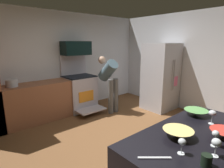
{
  "coord_description": "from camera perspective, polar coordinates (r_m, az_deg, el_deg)",
  "views": [
    {
      "loc": [
        -2.2,
        -2.25,
        1.82
      ],
      "look_at": [
        -0.0,
        0.3,
        1.05
      ],
      "focal_mm": 29.25,
      "sensor_mm": 36.0,
      "label": 1
    }
  ],
  "objects": [
    {
      "name": "ground_plane",
      "position": [
        3.64,
        3.27,
        -17.33
      ],
      "size": [
        5.2,
        4.8,
        0.02
      ],
      "primitive_type": "cube",
      "color": "brown"
    },
    {
      "name": "refrigerator",
      "position": [
        5.19,
        14.94,
        2.23
      ],
      "size": [
        0.85,
        0.76,
        1.8
      ],
      "color": "#B9B7BD",
      "rests_on": "ground"
    },
    {
      "name": "wine_glass_extra",
      "position": [
        2.39,
        28.88,
        -8.13
      ],
      "size": [
        0.08,
        0.08,
        0.17
      ],
      "color": "silver",
      "rests_on": "counter_island"
    },
    {
      "name": "knife_chef",
      "position": [
        1.63,
        13.16,
        -21.54
      ],
      "size": [
        0.22,
        0.2,
        0.01
      ],
      "primitive_type": "cube",
      "rotation": [
        0.0,
        0.0,
        5.57
      ],
      "color": "#B7BABF",
      "rests_on": "counter_island"
    },
    {
      "name": "oven_range",
      "position": [
        5.05,
        -10.06,
        -2.39
      ],
      "size": [
        0.76,
        1.05,
        1.49
      ],
      "color": "#BEB6C2",
      "rests_on": "ground"
    },
    {
      "name": "person_cook",
      "position": [
        4.79,
        -0.82,
        1.55
      ],
      "size": [
        0.31,
        0.67,
        1.46
      ],
      "color": "#595959",
      "rests_on": "ground"
    },
    {
      "name": "microwave",
      "position": [
        4.97,
        -11.18,
        10.93
      ],
      "size": [
        0.74,
        0.38,
        0.36
      ],
      "primitive_type": "cube",
      "color": "black",
      "rests_on": "oven_range"
    },
    {
      "name": "wine_glass_near",
      "position": [
        1.93,
        29.63,
        -13.65
      ],
      "size": [
        0.06,
        0.06,
        0.15
      ],
      "color": "silver",
      "rests_on": "counter_island"
    },
    {
      "name": "wine_glass_far",
      "position": [
        1.77,
        29.83,
        -15.77
      ],
      "size": [
        0.07,
        0.07,
        0.16
      ],
      "color": "silver",
      "rests_on": "counter_island"
    },
    {
      "name": "stock_pot",
      "position": [
        4.39,
        -28.87,
        0.25
      ],
      "size": [
        0.24,
        0.24,
        0.16
      ],
      "primitive_type": "cylinder",
      "color": "#B6BBC5",
      "rests_on": "lower_cabinet_run"
    },
    {
      "name": "wall_back",
      "position": [
        5.11,
        -15.15,
        6.61
      ],
      "size": [
        5.2,
        0.12,
        2.6
      ],
      "primitive_type": "cube",
      "color": "silver",
      "rests_on": "ground"
    },
    {
      "name": "mixing_bowl_small",
      "position": [
        2.62,
        24.75,
        -8.06
      ],
      "size": [
        0.29,
        0.29,
        0.07
      ],
      "primitive_type": "cone",
      "rotation": [
        3.14,
        0.0,
        0.0
      ],
      "color": "#5F9D51",
      "rests_on": "counter_island"
    },
    {
      "name": "lower_cabinet_run",
      "position": [
        4.63,
        -22.65,
        -5.35
      ],
      "size": [
        2.4,
        0.6,
        0.9
      ],
      "primitive_type": "cube",
      "color": "#96593B",
      "rests_on": "ground"
    },
    {
      "name": "wall_right",
      "position": [
        5.27,
        23.91,
        6.13
      ],
      "size": [
        0.12,
        4.8,
        2.6
      ],
      "primitive_type": "cube",
      "color": "silver",
      "rests_on": "ground"
    },
    {
      "name": "mug_coffee",
      "position": [
        1.65,
        27.41,
        -20.48
      ],
      "size": [
        0.08,
        0.08,
        0.1
      ],
      "primitive_type": "cylinder",
      "color": "black",
      "rests_on": "counter_island"
    },
    {
      "name": "mixing_bowl_large",
      "position": [
        1.98,
        19.9,
        -14.25
      ],
      "size": [
        0.3,
        0.3,
        0.08
      ],
      "primitive_type": "cone",
      "rotation": [
        3.14,
        0.0,
        0.0
      ],
      "color": "#EED276",
      "rests_on": "counter_island"
    },
    {
      "name": "wine_glass_mid",
      "position": [
        1.7,
        21.04,
        -16.8
      ],
      "size": [
        0.06,
        0.06,
        0.14
      ],
      "color": "silver",
      "rests_on": "counter_island"
    }
  ]
}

